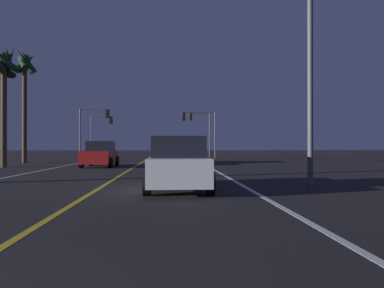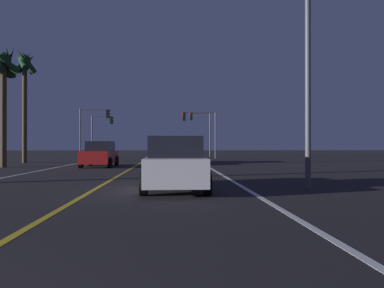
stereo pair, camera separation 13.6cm
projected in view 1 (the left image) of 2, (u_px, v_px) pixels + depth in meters
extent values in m
cube|color=silver|center=(225.00, 176.00, 16.47)|extent=(0.16, 42.58, 0.01)
cube|color=silver|center=(9.00, 177.00, 15.86)|extent=(0.16, 42.58, 0.01)
cube|color=gold|center=(119.00, 176.00, 16.17)|extent=(0.16, 42.58, 0.01)
cylinder|color=black|center=(111.00, 163.00, 22.18)|extent=(0.22, 0.68, 0.68)
cylinder|color=black|center=(81.00, 163.00, 22.07)|extent=(0.22, 0.68, 0.68)
cylinder|color=black|center=(117.00, 161.00, 24.88)|extent=(0.22, 0.68, 0.68)
cylinder|color=black|center=(91.00, 161.00, 24.76)|extent=(0.22, 0.68, 0.68)
cube|color=maroon|center=(100.00, 157.00, 23.47)|extent=(1.80, 4.30, 0.80)
cube|color=black|center=(101.00, 146.00, 23.73)|extent=(1.60, 2.10, 0.64)
cube|color=red|center=(114.00, 154.00, 25.61)|extent=(0.24, 0.08, 0.16)
cube|color=red|center=(98.00, 154.00, 25.53)|extent=(0.24, 0.08, 0.16)
cylinder|color=black|center=(160.00, 158.00, 29.45)|extent=(0.22, 0.68, 0.68)
cylinder|color=black|center=(181.00, 158.00, 29.56)|extent=(0.22, 0.68, 0.68)
cylinder|color=black|center=(159.00, 160.00, 26.76)|extent=(0.22, 0.68, 0.68)
cylinder|color=black|center=(182.00, 160.00, 26.87)|extent=(0.22, 0.68, 0.68)
cube|color=#B7BABF|center=(170.00, 155.00, 28.16)|extent=(1.80, 4.30, 0.80)
cube|color=black|center=(170.00, 146.00, 27.91)|extent=(1.60, 2.10, 0.64)
cube|color=red|center=(162.00, 154.00, 26.03)|extent=(0.24, 0.08, 0.16)
cube|color=red|center=(179.00, 154.00, 26.10)|extent=(0.24, 0.08, 0.16)
cylinder|color=black|center=(152.00, 176.00, 12.67)|extent=(0.22, 0.68, 0.68)
cylinder|color=black|center=(202.00, 175.00, 12.78)|extent=(0.22, 0.68, 0.68)
cylinder|color=black|center=(147.00, 184.00, 9.97)|extent=(0.22, 0.68, 0.68)
cylinder|color=black|center=(210.00, 183.00, 10.08)|extent=(0.22, 0.68, 0.68)
cube|color=silver|center=(178.00, 169.00, 11.38)|extent=(1.80, 4.30, 0.80)
cube|color=black|center=(178.00, 147.00, 11.13)|extent=(1.60, 2.10, 0.64)
cube|color=red|center=(157.00, 171.00, 9.24)|extent=(0.24, 0.08, 0.16)
cube|color=red|center=(202.00, 171.00, 9.32)|extent=(0.24, 0.08, 0.16)
cylinder|color=#4C4C51|center=(215.00, 135.00, 38.37)|extent=(0.14, 0.14, 5.04)
cylinder|color=#4C4C51|center=(200.00, 112.00, 38.28)|extent=(3.39, 0.10, 0.10)
cube|color=black|center=(184.00, 116.00, 38.17)|extent=(0.28, 0.36, 0.90)
sphere|color=red|center=(183.00, 114.00, 38.16)|extent=(0.20, 0.20, 0.20)
sphere|color=#3C2706|center=(183.00, 116.00, 38.16)|extent=(0.20, 0.20, 0.20)
sphere|color=#063816|center=(183.00, 119.00, 38.16)|extent=(0.20, 0.20, 0.20)
cylinder|color=#4C4C51|center=(80.00, 134.00, 37.48)|extent=(0.14, 0.14, 5.30)
cylinder|color=#4C4C51|center=(94.00, 109.00, 37.58)|extent=(2.88, 0.10, 0.10)
cube|color=black|center=(107.00, 114.00, 37.67)|extent=(0.28, 0.36, 0.90)
sphere|color=red|center=(109.00, 111.00, 37.68)|extent=(0.20, 0.20, 0.20)
sphere|color=#3C2706|center=(109.00, 114.00, 37.68)|extent=(0.20, 0.20, 0.20)
sphere|color=#063816|center=(109.00, 117.00, 37.67)|extent=(0.20, 0.20, 0.20)
cylinder|color=#4C4C51|center=(210.00, 135.00, 43.86)|extent=(0.14, 0.14, 5.48)
cylinder|color=#4C4C51|center=(200.00, 113.00, 43.80)|extent=(2.32, 0.10, 0.10)
cube|color=black|center=(191.00, 117.00, 43.73)|extent=(0.28, 0.36, 0.90)
sphere|color=red|center=(190.00, 114.00, 43.72)|extent=(0.20, 0.20, 0.20)
sphere|color=#3C2706|center=(190.00, 117.00, 43.72)|extent=(0.20, 0.20, 0.20)
sphere|color=#063816|center=(190.00, 119.00, 43.72)|extent=(0.20, 0.20, 0.20)
cylinder|color=#4C4C51|center=(91.00, 136.00, 42.97)|extent=(0.14, 0.14, 5.00)
cylinder|color=#4C4C51|center=(101.00, 116.00, 43.05)|extent=(2.34, 0.10, 0.10)
cube|color=black|center=(111.00, 120.00, 43.12)|extent=(0.28, 0.36, 0.90)
sphere|color=red|center=(112.00, 118.00, 43.13)|extent=(0.20, 0.20, 0.20)
sphere|color=#3C2706|center=(112.00, 120.00, 43.13)|extent=(0.20, 0.20, 0.20)
sphere|color=#063816|center=(112.00, 123.00, 43.13)|extent=(0.20, 0.20, 0.20)
cylinder|color=#4C4C51|center=(310.00, 65.00, 11.67)|extent=(0.18, 0.18, 8.14)
cylinder|color=#473826|center=(4.00, 115.00, 22.73)|extent=(0.36, 0.36, 6.74)
sphere|color=#19381E|center=(4.00, 59.00, 22.74)|extent=(0.90, 0.90, 0.90)
cone|color=#19381E|center=(9.00, 62.00, 22.81)|extent=(0.87, 1.90, 1.99)
cone|color=#19381E|center=(8.00, 62.00, 23.01)|extent=(1.77, 1.40, 2.18)
cone|color=#19381E|center=(2.00, 62.00, 22.95)|extent=(1.61, 1.57, 1.70)
cone|color=#19381E|center=(4.00, 60.00, 22.49)|extent=(1.94, 1.43, 1.67)
cylinder|color=#473826|center=(25.00, 113.00, 28.44)|extent=(0.36, 0.36, 8.06)
sphere|color=#19381E|center=(25.00, 60.00, 28.45)|extent=(0.90, 0.90, 0.90)
cone|color=#19381E|center=(28.00, 62.00, 28.38)|extent=(1.03, 1.83, 1.78)
cone|color=#19381E|center=(26.00, 63.00, 28.75)|extent=(1.79, 0.65, 1.75)
cone|color=#19381E|center=(23.00, 62.00, 28.63)|extent=(1.59, 1.74, 2.16)
cone|color=#19381E|center=(21.00, 61.00, 28.23)|extent=(1.88, 1.88, 1.78)
cone|color=#19381E|center=(25.00, 61.00, 28.21)|extent=(1.75, 1.39, 2.07)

